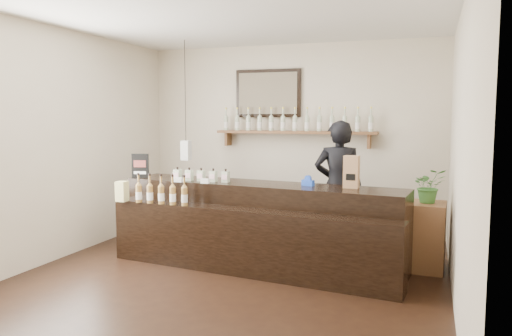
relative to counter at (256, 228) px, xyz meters
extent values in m
plane|color=black|center=(-0.12, -0.57, -0.45)|extent=(5.00, 5.00, 0.00)
plane|color=beige|center=(-0.12, 1.93, 0.95)|extent=(4.50, 0.00, 4.50)
plane|color=beige|center=(-0.12, -3.07, 0.95)|extent=(4.50, 0.00, 4.50)
plane|color=beige|center=(-2.37, -0.57, 0.95)|extent=(0.00, 5.00, 5.00)
plane|color=beige|center=(2.13, -0.57, 0.95)|extent=(0.00, 5.00, 5.00)
plane|color=white|center=(-0.12, -0.57, 2.35)|extent=(5.00, 5.00, 0.00)
cube|color=brown|center=(-0.02, 1.80, 1.05)|extent=(2.40, 0.25, 0.04)
cube|color=brown|center=(-1.10, 1.83, 0.93)|extent=(0.04, 0.20, 0.20)
cube|color=brown|center=(1.06, 1.83, 0.93)|extent=(0.04, 0.20, 0.20)
cube|color=black|center=(-0.47, 1.90, 1.63)|extent=(1.02, 0.04, 0.72)
cube|color=#443D2C|center=(-0.47, 1.87, 1.63)|extent=(0.92, 0.01, 0.62)
cube|color=white|center=(-1.42, 1.03, 0.80)|extent=(0.12, 0.12, 0.28)
cylinder|color=black|center=(-1.42, 1.03, 1.65)|extent=(0.01, 0.01, 1.41)
cylinder|color=beige|center=(-1.12, 1.80, 1.17)|extent=(0.07, 0.07, 0.20)
cone|color=beige|center=(-1.12, 1.80, 1.30)|extent=(0.07, 0.07, 0.05)
cylinder|color=beige|center=(-1.12, 1.80, 1.36)|extent=(0.02, 0.02, 0.07)
cylinder|color=gold|center=(-1.12, 1.80, 1.41)|extent=(0.03, 0.03, 0.02)
cylinder|color=white|center=(-1.12, 1.80, 1.15)|extent=(0.07, 0.07, 0.09)
cylinder|color=beige|center=(-0.93, 1.80, 1.17)|extent=(0.07, 0.07, 0.20)
cone|color=beige|center=(-0.93, 1.80, 1.30)|extent=(0.07, 0.07, 0.05)
cylinder|color=beige|center=(-0.93, 1.80, 1.36)|extent=(0.02, 0.02, 0.07)
cylinder|color=gold|center=(-0.93, 1.80, 1.41)|extent=(0.03, 0.03, 0.02)
cylinder|color=white|center=(-0.93, 1.80, 1.15)|extent=(0.07, 0.07, 0.09)
cylinder|color=beige|center=(-0.75, 1.80, 1.17)|extent=(0.07, 0.07, 0.20)
cone|color=beige|center=(-0.75, 1.80, 1.30)|extent=(0.07, 0.07, 0.05)
cylinder|color=beige|center=(-0.75, 1.80, 1.36)|extent=(0.02, 0.02, 0.07)
cylinder|color=gold|center=(-0.75, 1.80, 1.41)|extent=(0.03, 0.03, 0.02)
cylinder|color=white|center=(-0.75, 1.80, 1.15)|extent=(0.07, 0.07, 0.09)
cylinder|color=beige|center=(-0.57, 1.80, 1.17)|extent=(0.07, 0.07, 0.20)
cone|color=beige|center=(-0.57, 1.80, 1.30)|extent=(0.07, 0.07, 0.05)
cylinder|color=beige|center=(-0.57, 1.80, 1.36)|extent=(0.02, 0.02, 0.07)
cylinder|color=gold|center=(-0.57, 1.80, 1.41)|extent=(0.03, 0.03, 0.02)
cylinder|color=white|center=(-0.57, 1.80, 1.15)|extent=(0.07, 0.07, 0.09)
cylinder|color=beige|center=(-0.38, 1.80, 1.17)|extent=(0.07, 0.07, 0.20)
cone|color=beige|center=(-0.38, 1.80, 1.30)|extent=(0.07, 0.07, 0.05)
cylinder|color=beige|center=(-0.38, 1.80, 1.36)|extent=(0.02, 0.02, 0.07)
cylinder|color=gold|center=(-0.38, 1.80, 1.41)|extent=(0.03, 0.03, 0.02)
cylinder|color=white|center=(-0.38, 1.80, 1.15)|extent=(0.07, 0.07, 0.09)
cylinder|color=beige|center=(-0.20, 1.80, 1.17)|extent=(0.07, 0.07, 0.20)
cone|color=beige|center=(-0.20, 1.80, 1.30)|extent=(0.07, 0.07, 0.05)
cylinder|color=beige|center=(-0.20, 1.80, 1.36)|extent=(0.02, 0.02, 0.07)
cylinder|color=gold|center=(-0.20, 1.80, 1.41)|extent=(0.03, 0.03, 0.02)
cylinder|color=white|center=(-0.20, 1.80, 1.15)|extent=(0.07, 0.07, 0.09)
cylinder|color=beige|center=(-0.02, 1.80, 1.17)|extent=(0.07, 0.07, 0.20)
cone|color=beige|center=(-0.02, 1.80, 1.30)|extent=(0.07, 0.07, 0.05)
cylinder|color=beige|center=(-0.02, 1.80, 1.36)|extent=(0.02, 0.02, 0.07)
cylinder|color=gold|center=(-0.02, 1.80, 1.41)|extent=(0.03, 0.03, 0.02)
cylinder|color=white|center=(-0.02, 1.80, 1.15)|extent=(0.07, 0.07, 0.09)
cylinder|color=beige|center=(0.17, 1.80, 1.17)|extent=(0.07, 0.07, 0.20)
cone|color=beige|center=(0.17, 1.80, 1.30)|extent=(0.07, 0.07, 0.05)
cylinder|color=beige|center=(0.17, 1.80, 1.36)|extent=(0.02, 0.02, 0.07)
cylinder|color=gold|center=(0.17, 1.80, 1.41)|extent=(0.03, 0.03, 0.02)
cylinder|color=white|center=(0.17, 1.80, 1.15)|extent=(0.07, 0.07, 0.09)
cylinder|color=beige|center=(0.35, 1.80, 1.17)|extent=(0.07, 0.07, 0.20)
cone|color=beige|center=(0.35, 1.80, 1.30)|extent=(0.07, 0.07, 0.05)
cylinder|color=beige|center=(0.35, 1.80, 1.36)|extent=(0.02, 0.02, 0.07)
cylinder|color=gold|center=(0.35, 1.80, 1.41)|extent=(0.03, 0.03, 0.02)
cylinder|color=white|center=(0.35, 1.80, 1.15)|extent=(0.07, 0.07, 0.09)
cylinder|color=beige|center=(0.53, 1.80, 1.17)|extent=(0.07, 0.07, 0.20)
cone|color=beige|center=(0.53, 1.80, 1.30)|extent=(0.07, 0.07, 0.05)
cylinder|color=beige|center=(0.53, 1.80, 1.36)|extent=(0.02, 0.02, 0.07)
cylinder|color=gold|center=(0.53, 1.80, 1.41)|extent=(0.03, 0.03, 0.02)
cylinder|color=white|center=(0.53, 1.80, 1.15)|extent=(0.07, 0.07, 0.09)
cylinder|color=beige|center=(0.72, 1.80, 1.17)|extent=(0.07, 0.07, 0.20)
cone|color=beige|center=(0.72, 1.80, 1.30)|extent=(0.07, 0.07, 0.05)
cylinder|color=beige|center=(0.72, 1.80, 1.36)|extent=(0.02, 0.02, 0.07)
cylinder|color=gold|center=(0.72, 1.80, 1.41)|extent=(0.03, 0.03, 0.02)
cylinder|color=white|center=(0.72, 1.80, 1.15)|extent=(0.07, 0.07, 0.09)
cylinder|color=beige|center=(0.90, 1.80, 1.17)|extent=(0.07, 0.07, 0.20)
cone|color=beige|center=(0.90, 1.80, 1.30)|extent=(0.07, 0.07, 0.05)
cylinder|color=beige|center=(0.90, 1.80, 1.36)|extent=(0.02, 0.02, 0.07)
cylinder|color=gold|center=(0.90, 1.80, 1.41)|extent=(0.03, 0.03, 0.02)
cylinder|color=white|center=(0.90, 1.80, 1.15)|extent=(0.07, 0.07, 0.09)
cylinder|color=beige|center=(1.08, 1.80, 1.17)|extent=(0.07, 0.07, 0.20)
cone|color=beige|center=(1.08, 1.80, 1.30)|extent=(0.07, 0.07, 0.05)
cylinder|color=beige|center=(1.08, 1.80, 1.36)|extent=(0.02, 0.02, 0.07)
cylinder|color=gold|center=(1.08, 1.80, 1.41)|extent=(0.03, 0.03, 0.02)
cylinder|color=white|center=(1.08, 1.80, 1.15)|extent=(0.07, 0.07, 0.09)
cube|color=black|center=(0.01, 0.13, 0.03)|extent=(3.46, 0.98, 0.95)
cube|color=black|center=(0.01, -0.33, -0.09)|extent=(3.43, 0.68, 0.72)
cube|color=white|center=(-0.95, -0.10, 0.53)|extent=(0.10, 0.04, 0.05)
cube|color=white|center=(-0.60, -0.10, 0.53)|extent=(0.10, 0.04, 0.05)
cube|color=#D4CD81|center=(-1.58, -0.33, 0.33)|extent=(0.12, 0.12, 0.12)
cube|color=#D4CD81|center=(-1.58, -0.33, 0.45)|extent=(0.12, 0.12, 0.12)
cube|color=beige|center=(-1.05, 0.08, 0.57)|extent=(0.08, 0.08, 0.13)
cube|color=#FBC3CF|center=(-1.05, 0.03, 0.57)|extent=(0.07, 0.00, 0.06)
cylinder|color=black|center=(-1.05, 0.08, 0.65)|extent=(0.02, 0.02, 0.03)
cube|color=beige|center=(-0.89, 0.08, 0.57)|extent=(0.08, 0.08, 0.13)
cube|color=#FBC3CF|center=(-0.89, 0.03, 0.57)|extent=(0.07, 0.00, 0.06)
cylinder|color=black|center=(-0.89, 0.08, 0.65)|extent=(0.02, 0.02, 0.03)
cube|color=beige|center=(-0.73, 0.08, 0.57)|extent=(0.08, 0.08, 0.13)
cube|color=#FBC3CF|center=(-0.73, 0.03, 0.57)|extent=(0.07, 0.00, 0.06)
cylinder|color=black|center=(-0.73, 0.08, 0.65)|extent=(0.02, 0.02, 0.03)
cube|color=beige|center=(-0.57, 0.08, 0.57)|extent=(0.08, 0.08, 0.13)
cube|color=#FBC3CF|center=(-0.57, 0.03, 0.57)|extent=(0.07, 0.00, 0.06)
cylinder|color=black|center=(-0.57, 0.08, 0.65)|extent=(0.02, 0.02, 0.03)
cube|color=beige|center=(-0.40, 0.08, 0.57)|extent=(0.08, 0.08, 0.13)
cube|color=#FBC3CF|center=(-0.40, 0.03, 0.57)|extent=(0.07, 0.00, 0.06)
cylinder|color=black|center=(-0.40, 0.08, 0.65)|extent=(0.02, 0.02, 0.03)
cylinder|color=olive|center=(-1.35, -0.33, 0.38)|extent=(0.07, 0.07, 0.20)
cone|color=olive|center=(-1.35, -0.33, 0.50)|extent=(0.07, 0.07, 0.05)
cylinder|color=olive|center=(-1.35, -0.33, 0.56)|extent=(0.02, 0.02, 0.07)
cylinder|color=black|center=(-1.35, -0.33, 0.61)|extent=(0.03, 0.03, 0.02)
cylinder|color=white|center=(-1.35, -0.33, 0.36)|extent=(0.07, 0.07, 0.09)
cylinder|color=olive|center=(-1.20, -0.33, 0.38)|extent=(0.07, 0.07, 0.20)
cone|color=olive|center=(-1.20, -0.33, 0.50)|extent=(0.07, 0.07, 0.05)
cylinder|color=olive|center=(-1.20, -0.33, 0.56)|extent=(0.02, 0.02, 0.07)
cylinder|color=black|center=(-1.20, -0.33, 0.61)|extent=(0.03, 0.03, 0.02)
cylinder|color=white|center=(-1.20, -0.33, 0.36)|extent=(0.07, 0.07, 0.09)
cylinder|color=olive|center=(-1.05, -0.33, 0.38)|extent=(0.07, 0.07, 0.20)
cone|color=olive|center=(-1.05, -0.33, 0.50)|extent=(0.07, 0.07, 0.05)
cylinder|color=olive|center=(-1.05, -0.33, 0.56)|extent=(0.02, 0.02, 0.07)
cylinder|color=black|center=(-1.05, -0.33, 0.61)|extent=(0.03, 0.03, 0.02)
cylinder|color=white|center=(-1.05, -0.33, 0.36)|extent=(0.07, 0.07, 0.09)
cylinder|color=olive|center=(-0.90, -0.33, 0.38)|extent=(0.07, 0.07, 0.20)
cone|color=olive|center=(-0.90, -0.33, 0.50)|extent=(0.07, 0.07, 0.05)
cylinder|color=olive|center=(-0.90, -0.33, 0.56)|extent=(0.02, 0.02, 0.07)
cylinder|color=black|center=(-0.90, -0.33, 0.61)|extent=(0.03, 0.03, 0.02)
cylinder|color=white|center=(-0.90, -0.33, 0.36)|extent=(0.07, 0.07, 0.09)
cylinder|color=olive|center=(-0.75, -0.33, 0.38)|extent=(0.07, 0.07, 0.20)
cone|color=olive|center=(-0.75, -0.33, 0.50)|extent=(0.07, 0.07, 0.05)
cylinder|color=olive|center=(-0.75, -0.33, 0.56)|extent=(0.02, 0.02, 0.07)
cylinder|color=black|center=(-0.75, -0.33, 0.61)|extent=(0.03, 0.03, 0.02)
cylinder|color=white|center=(-0.75, -0.33, 0.36)|extent=(0.07, 0.07, 0.09)
cube|color=black|center=(-1.60, 0.11, 0.66)|extent=(0.22, 0.07, 0.31)
cube|color=brown|center=(-1.60, 0.10, 0.69)|extent=(0.16, 0.04, 0.09)
cube|color=white|center=(-1.60, 0.10, 0.57)|extent=(0.16, 0.04, 0.04)
cube|color=#9D764B|center=(1.08, 0.10, 0.68)|extent=(0.17, 0.13, 0.35)
cube|color=black|center=(1.08, 0.04, 0.63)|extent=(0.10, 0.01, 0.07)
cube|color=#1940B5|center=(0.59, 0.11, 0.54)|extent=(0.15, 0.10, 0.07)
cylinder|color=#1940B5|center=(0.59, 0.11, 0.59)|extent=(0.08, 0.06, 0.08)
cube|color=brown|center=(1.88, 0.51, -0.07)|extent=(0.41, 0.55, 0.77)
imported|color=#376E2C|center=(1.88, 0.51, 0.51)|extent=(0.43, 0.40, 0.39)
imported|color=black|center=(0.78, 0.98, 0.50)|extent=(0.77, 0.58, 1.91)
camera|label=1|loc=(1.89, -5.36, 1.30)|focal=35.00mm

